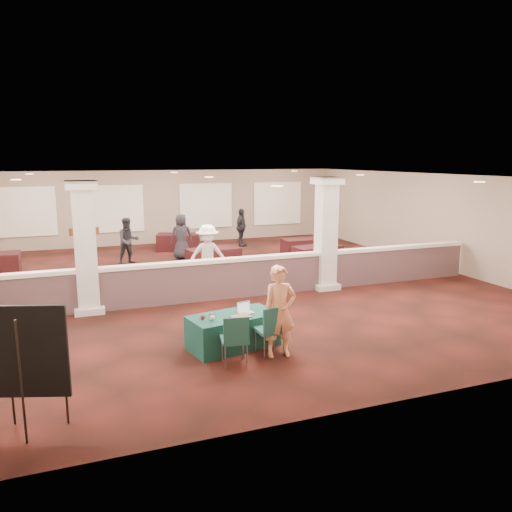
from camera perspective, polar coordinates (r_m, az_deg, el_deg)
name	(u,v)px	position (r m, az deg, el deg)	size (l,w,h in m)	color
ground	(211,285)	(14.92, -5.17, -3.34)	(16.00, 16.00, 0.00)	#431510
wall_back	(162,207)	(22.37, -10.73, 5.51)	(16.00, 0.04, 3.20)	gray
wall_front	(357,308)	(7.36, 11.49, -5.83)	(16.00, 0.04, 3.20)	gray
wall_right	(433,220)	(18.38, 19.60, 3.87)	(0.04, 16.00, 3.20)	gray
ceiling	(209,177)	(14.46, -5.40, 9.03)	(16.00, 16.00, 0.02)	silver
partition_wall	(225,278)	(13.39, -3.51, -2.50)	(15.60, 0.28, 1.10)	brown
column_left	(85,246)	(12.62, -18.94, 1.04)	(0.72, 0.72, 3.20)	beige
column_right	(326,233)	(14.33, 8.00, 2.67)	(0.72, 0.72, 3.20)	beige
sconce_left	(72,232)	(12.57, -20.32, 2.58)	(0.12, 0.12, 0.18)	brown
sconce_right	(96,231)	(12.58, -17.77, 2.75)	(0.12, 0.12, 0.18)	brown
near_table	(233,331)	(10.05, -2.63, -8.55)	(1.74, 0.87, 0.67)	#103C3C
conf_chair_main	(272,326)	(9.56, 1.79, -8.05)	(0.53, 0.53, 0.98)	#1C5052
conf_chair_side	(235,336)	(9.09, -2.41, -9.15)	(0.55, 0.55, 0.96)	#1C5052
easel_board	(28,353)	(7.44, -24.61, -10.06)	(1.03, 0.64, 1.82)	black
woman	(280,311)	(9.46, 2.72, -6.34)	(0.63, 0.42, 1.76)	#FDA56E
far_table_front_left	(80,283)	(14.65, -19.51, -2.92)	(1.60, 0.80, 0.65)	black
far_table_front_center	(214,259)	(17.02, -4.87, -0.30)	(1.75, 0.88, 0.71)	black
far_table_front_right	(317,256)	(17.68, 7.02, 0.05)	(1.70, 0.85, 0.69)	black
far_table_back_center	(178,242)	(20.60, -8.86, 1.58)	(1.70, 0.85, 0.69)	black
far_table_back_right	(303,247)	(19.38, 5.45, 1.02)	(1.62, 0.81, 0.66)	black
attendee_a	(128,241)	(18.27, -14.39, 1.68)	(0.79, 0.44, 1.65)	black
attendee_b	(208,255)	(14.70, -5.53, 0.06)	(1.16, 0.53, 1.82)	silver
attendee_c	(241,228)	(21.27, -1.69, 3.26)	(0.95, 0.45, 1.61)	black
attendee_d	(181,236)	(18.81, -8.52, 2.23)	(0.84, 0.45, 1.69)	black
laptop_base	(246,313)	(10.04, -1.14, -6.51)	(0.30, 0.21, 0.02)	silver
laptop_screen	(243,306)	(10.09, -1.45, -5.76)	(0.30, 0.01, 0.20)	silver
screen_glow	(244,307)	(10.09, -1.43, -5.84)	(0.27, 0.00, 0.17)	silver
knitting	(241,317)	(9.77, -1.75, -6.97)	(0.37, 0.27, 0.03)	#B4671C
yarn_cream	(212,318)	(9.63, -5.01, -7.06)	(0.10, 0.10, 0.10)	beige
yarn_red	(203,317)	(9.69, -6.11, -6.99)	(0.09, 0.09, 0.09)	maroon
yarn_grey	(212,314)	(9.84, -5.07, -6.67)	(0.10, 0.10, 0.10)	#4B4C50
scissors	(265,313)	(10.03, 1.06, -6.54)	(0.11, 0.03, 0.01)	red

